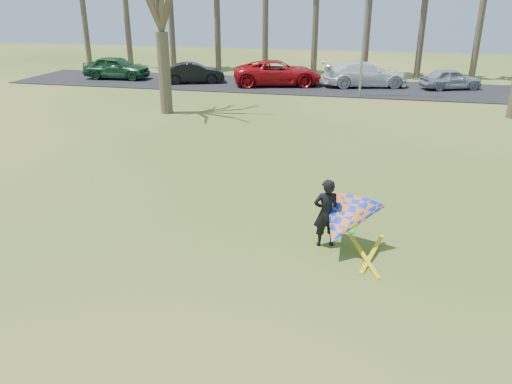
% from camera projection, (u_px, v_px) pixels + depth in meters
% --- Properties ---
extents(ground, '(100.00, 100.00, 0.00)m').
position_uv_depth(ground, '(237.00, 265.00, 11.82)').
color(ground, '#245913').
rests_on(ground, ground).
extents(parking_strip, '(46.00, 7.00, 0.06)m').
position_uv_depth(parking_strip, '(332.00, 87.00, 34.45)').
color(parking_strip, black).
rests_on(parking_strip, ground).
extents(streetlight, '(2.28, 0.18, 8.00)m').
position_uv_depth(streetlight, '(368.00, 22.00, 29.64)').
color(streetlight, gray).
rests_on(streetlight, ground).
extents(car_0, '(4.98, 2.19, 1.67)m').
position_uv_depth(car_0, '(117.00, 68.00, 37.39)').
color(car_0, '#1C4626').
rests_on(car_0, parking_strip).
extents(car_1, '(4.58, 2.93, 1.42)m').
position_uv_depth(car_1, '(194.00, 73.00, 35.72)').
color(car_1, black).
rests_on(car_1, parking_strip).
extents(car_2, '(6.65, 4.35, 1.70)m').
position_uv_depth(car_2, '(278.00, 73.00, 34.75)').
color(car_2, '#B10E13').
rests_on(car_2, parking_strip).
extents(car_3, '(6.19, 3.76, 1.68)m').
position_uv_depth(car_3, '(365.00, 74.00, 34.25)').
color(car_3, white).
rests_on(car_3, parking_strip).
extents(car_4, '(4.30, 2.91, 1.36)m').
position_uv_depth(car_4, '(451.00, 79.00, 33.34)').
color(car_4, '#9EA4AC').
rests_on(car_4, parking_strip).
extents(kite_flyer, '(2.13, 2.39, 2.02)m').
position_uv_depth(kite_flyer, '(341.00, 220.00, 12.20)').
color(kite_flyer, black).
rests_on(kite_flyer, ground).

